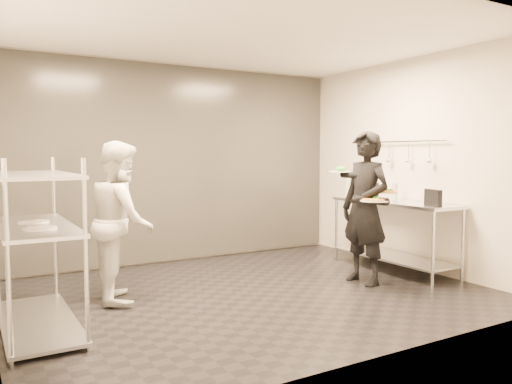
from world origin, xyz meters
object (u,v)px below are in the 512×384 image
bottle_clear (395,191)px  prep_counter (394,223)px  pos_monitor (433,198)px  bottle_dark (376,191)px  chef (122,221)px  pizza_plate_near (374,200)px  salad_plate (341,170)px  pizza_plate_far (386,192)px  pass_rack (36,241)px  waiter (365,208)px  bottle_green (348,187)px

bottle_clear → prep_counter: bearing=-136.4°
pos_monitor → bottle_clear: size_ratio=1.23×
pos_monitor → bottle_dark: (0.08, 1.02, 0.01)m
chef → bottle_dark: chef is taller
prep_counter → chef: 3.49m
prep_counter → pos_monitor: (-0.12, -0.72, 0.39)m
pizza_plate_near → salad_plate: 0.66m
pizza_plate_far → chef: bearing=160.5°
pass_rack → pizza_plate_near: size_ratio=5.05×
waiter → pos_monitor: waiter is taller
pass_rack → bottle_dark: (4.29, 0.30, 0.26)m
chef → bottle_clear: chef is taller
bottle_dark → salad_plate: bearing=-163.3°
salad_plate → pos_monitor: size_ratio=1.02×
bottle_clear → pos_monitor: bearing=-106.4°
prep_counter → waiter: (-0.78, -0.30, 0.27)m
prep_counter → pizza_plate_far: (-0.65, -0.50, 0.47)m
salad_plate → bottle_clear: 1.05m
waiter → bottle_green: (0.67, 1.10, 0.16)m
waiter → chef: (-2.66, 0.79, -0.07)m
prep_counter → pos_monitor: 0.83m
prep_counter → pizza_plate_near: 1.08m
pizza_plate_far → pos_monitor: pizza_plate_far is taller
bottle_dark → pass_rack: bearing=-176.0°
bottle_clear → bottle_dark: bottle_clear is taller
pass_rack → pizza_plate_far: size_ratio=5.57×
pizza_plate_near → salad_plate: salad_plate is taller
bottle_green → pizza_plate_near: bearing=-119.5°
pos_monitor → bottle_green: 1.52m
pass_rack → pizza_plate_far: pass_rack is taller
waiter → bottle_green: 1.29m
pass_rack → bottle_dark: 4.31m
pizza_plate_near → pizza_plate_far: (0.21, 0.03, 0.08)m
bottle_dark → waiter: bearing=-141.4°
pass_rack → pizza_plate_far: (3.68, -0.50, 0.32)m
salad_plate → bottle_clear: salad_plate is taller
waiter → pizza_plate_far: waiter is taller
pizza_plate_far → bottle_green: (0.54, 1.30, -0.04)m
salad_plate → bottle_green: (0.77, 0.75, -0.28)m
pass_rack → bottle_dark: bearing=4.0°
prep_counter → salad_plate: bearing=176.9°
pizza_plate_near → bottle_clear: bearing=33.4°
pizza_plate_near → pos_monitor: size_ratio=1.15×
chef → pass_rack: bearing=131.9°
pizza_plate_near → pizza_plate_far: bearing=8.9°
pass_rack → chef: bearing=29.1°
salad_plate → bottle_green: bearing=44.5°
bottle_clear → bottle_green: bearing=109.2°
pizza_plate_far → bottle_clear: 1.00m
chef → pizza_plate_near: 2.78m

